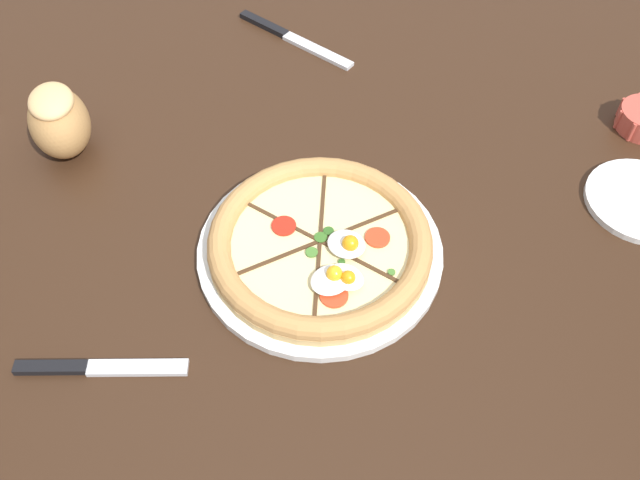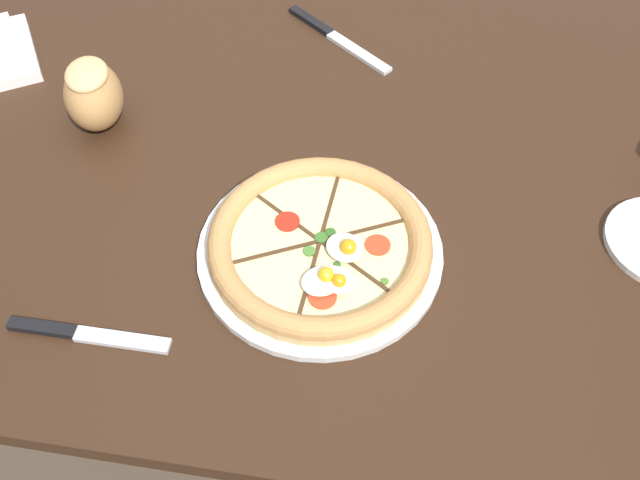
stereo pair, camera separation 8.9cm
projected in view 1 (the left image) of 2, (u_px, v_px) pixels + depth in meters
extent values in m
plane|color=brown|center=(293.00, 377.00, 1.62)|extent=(12.00, 12.00, 0.00)
cube|color=#331E11|center=(279.00, 161.00, 1.04)|extent=(1.55, 0.99, 0.03)
cube|color=#331E11|center=(595.00, 135.00, 1.61)|extent=(0.06, 0.06, 0.72)
cylinder|color=white|center=(320.00, 251.00, 0.91)|extent=(0.33, 0.33, 0.01)
cylinder|color=tan|center=(320.00, 246.00, 0.90)|extent=(0.30, 0.30, 0.01)
cylinder|color=beige|center=(320.00, 242.00, 0.89)|extent=(0.25, 0.25, 0.00)
torus|color=tan|center=(320.00, 241.00, 0.89)|extent=(0.30, 0.30, 0.03)
cube|color=#472D19|center=(277.00, 258.00, 0.87)|extent=(0.11, 0.06, 0.00)
cube|color=#472D19|center=(317.00, 280.00, 0.85)|extent=(0.01, 0.12, 0.00)
cube|color=#472D19|center=(360.00, 262.00, 0.87)|extent=(0.11, 0.07, 0.00)
cube|color=#472D19|center=(361.00, 225.00, 0.91)|extent=(0.11, 0.06, 0.00)
cube|color=#472D19|center=(323.00, 206.00, 0.93)|extent=(0.01, 0.12, 0.00)
cube|color=#472D19|center=(282.00, 221.00, 0.91)|extent=(0.11, 0.07, 0.00)
cylinder|color=red|center=(334.00, 296.00, 0.84)|extent=(0.04, 0.04, 0.00)
cylinder|color=red|center=(284.00, 226.00, 0.91)|extent=(0.03, 0.03, 0.00)
cylinder|color=red|center=(377.00, 238.00, 0.89)|extent=(0.03, 0.03, 0.00)
ellipsoid|color=white|center=(346.00, 244.00, 0.88)|extent=(0.07, 0.07, 0.01)
sphere|color=orange|center=(350.00, 243.00, 0.87)|extent=(0.02, 0.02, 0.02)
ellipsoid|color=white|center=(331.00, 280.00, 0.84)|extent=(0.07, 0.07, 0.01)
sphere|color=#F4AD1E|center=(334.00, 274.00, 0.84)|extent=(0.02, 0.02, 0.02)
ellipsoid|color=white|center=(345.00, 277.00, 0.85)|extent=(0.06, 0.06, 0.01)
sphere|color=orange|center=(348.00, 278.00, 0.84)|extent=(0.02, 0.02, 0.02)
cylinder|color=#386B23|center=(321.00, 237.00, 0.89)|extent=(0.02, 0.02, 0.00)
cylinder|color=#477A2D|center=(312.00, 252.00, 0.88)|extent=(0.02, 0.02, 0.00)
cylinder|color=#2D5B1E|center=(329.00, 231.00, 0.90)|extent=(0.01, 0.01, 0.00)
cylinder|color=#2D5B1E|center=(342.00, 262.00, 0.87)|extent=(0.01, 0.01, 0.00)
cylinder|color=#477A2D|center=(392.00, 272.00, 0.86)|extent=(0.01, 0.01, 0.00)
cylinder|color=#C64C3D|center=(637.00, 102.00, 1.08)|extent=(0.01, 0.01, 0.03)
cylinder|color=#C64C3D|center=(621.00, 107.00, 1.07)|extent=(0.01, 0.01, 0.03)
cylinder|color=#C64C3D|center=(619.00, 119.00, 1.05)|extent=(0.01, 0.01, 0.03)
cylinder|color=#C64C3D|center=(632.00, 132.00, 1.03)|extent=(0.01, 0.01, 0.03)
ellipsoid|color=#B27F47|center=(60.00, 123.00, 1.00)|extent=(0.12, 0.14, 0.10)
ellipsoid|color=#EAB775|center=(51.00, 101.00, 0.97)|extent=(0.09, 0.10, 0.03)
cube|color=silver|center=(138.00, 368.00, 0.80)|extent=(0.12, 0.02, 0.01)
cube|color=black|center=(51.00, 368.00, 0.80)|extent=(0.09, 0.02, 0.01)
cube|color=silver|center=(318.00, 51.00, 1.18)|extent=(0.12, 0.10, 0.01)
cube|color=black|center=(264.00, 24.00, 1.22)|extent=(0.09, 0.08, 0.01)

